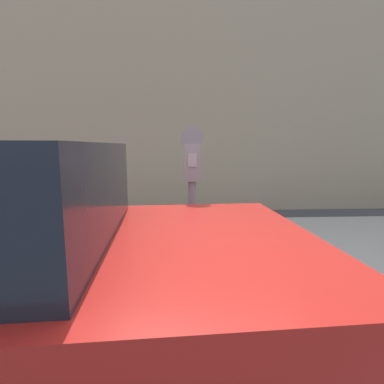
# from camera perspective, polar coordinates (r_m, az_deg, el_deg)

# --- Properties ---
(ground_plane) EXTENTS (60.00, 60.00, 0.00)m
(ground_plane) POSITION_cam_1_polar(r_m,az_deg,el_deg) (2.45, -0.76, -29.30)
(ground_plane) COLOR #47474C
(sidewalk) EXTENTS (24.00, 2.80, 0.13)m
(sidewalk) POSITION_cam_1_polar(r_m,az_deg,el_deg) (4.37, -2.04, -10.45)
(sidewalk) COLOR #ADAAA3
(sidewalk) RESTS_ON ground_plane
(building_facade) EXTENTS (24.00, 0.30, 6.38)m
(building_facade) POSITION_cam_1_polar(r_m,az_deg,el_deg) (7.18, -2.71, 22.39)
(building_facade) COLOR tan
(building_facade) RESTS_ON ground_plane
(parking_meter) EXTENTS (0.21, 0.13, 1.56)m
(parking_meter) POSITION_cam_1_polar(r_m,az_deg,el_deg) (2.97, 0.00, 2.09)
(parking_meter) COLOR slate
(parking_meter) RESTS_ON sidewalk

